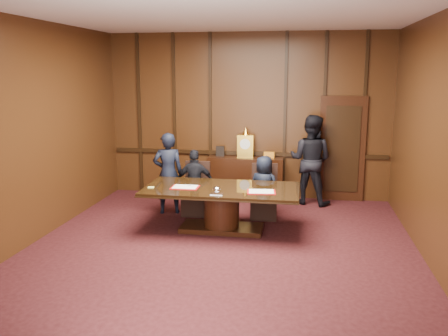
# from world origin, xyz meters

# --- Properties ---
(room) EXTENTS (7.00, 7.04, 3.50)m
(room) POSITION_xyz_m (0.07, 0.14, 1.72)
(room) COLOR black
(room) RESTS_ON ground
(sideboard) EXTENTS (1.60, 0.45, 1.54)m
(sideboard) POSITION_xyz_m (0.00, 3.26, 0.49)
(sideboard) COLOR black
(sideboard) RESTS_ON ground
(conference_table) EXTENTS (2.62, 1.32, 0.76)m
(conference_table) POSITION_xyz_m (-0.13, 1.10, 0.51)
(conference_table) COLOR black
(conference_table) RESTS_ON ground
(folder_left) EXTENTS (0.47, 0.34, 0.02)m
(folder_left) POSITION_xyz_m (-0.74, 0.99, 0.77)
(folder_left) COLOR #AB0F10
(folder_left) RESTS_ON conference_table
(folder_right) EXTENTS (0.49, 0.38, 0.02)m
(folder_right) POSITION_xyz_m (0.56, 0.90, 0.77)
(folder_right) COLOR #AB0F10
(folder_right) RESTS_ON conference_table
(inkstand) EXTENTS (0.20, 0.14, 0.12)m
(inkstand) POSITION_xyz_m (-0.13, 0.65, 0.81)
(inkstand) COLOR white
(inkstand) RESTS_ON conference_table
(notepad) EXTENTS (0.11, 0.08, 0.01)m
(notepad) POSITION_xyz_m (-1.31, 0.88, 0.77)
(notepad) COLOR #FDFF7C
(notepad) RESTS_ON conference_table
(chair_left) EXTENTS (0.49, 0.49, 0.99)m
(chair_left) POSITION_xyz_m (-0.79, 1.98, 0.29)
(chair_left) COLOR black
(chair_left) RESTS_ON ground
(chair_right) EXTENTS (0.51, 0.51, 0.99)m
(chair_right) POSITION_xyz_m (0.51, 1.98, 0.29)
(chair_right) COLOR black
(chair_right) RESTS_ON ground
(signatory_left) EXTENTS (0.76, 0.38, 1.26)m
(signatory_left) POSITION_xyz_m (-0.78, 1.90, 0.63)
(signatory_left) COLOR black
(signatory_left) RESTS_ON ground
(signatory_right) EXTENTS (0.67, 0.54, 1.18)m
(signatory_right) POSITION_xyz_m (0.52, 1.90, 0.59)
(signatory_right) COLOR black
(signatory_right) RESTS_ON ground
(witness_left) EXTENTS (0.65, 0.53, 1.56)m
(witness_left) POSITION_xyz_m (-1.32, 1.96, 0.78)
(witness_left) COLOR black
(witness_left) RESTS_ON ground
(witness_right) EXTENTS (1.06, 0.94, 1.84)m
(witness_right) POSITION_xyz_m (1.36, 3.10, 0.92)
(witness_right) COLOR black
(witness_right) RESTS_ON ground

